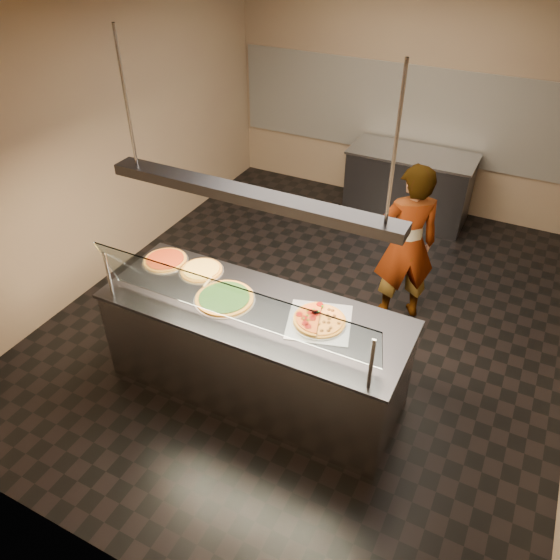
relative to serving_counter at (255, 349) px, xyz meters
The scene contains 20 objects.
ground 1.27m from the serving_counter, 86.45° to the left, with size 5.00×6.00×0.02m, color black.
ceiling 2.80m from the serving_counter, 86.45° to the left, with size 5.00×6.00×0.02m, color silver.
wall_back 4.31m from the serving_counter, 89.00° to the left, with size 5.00×0.02×3.00m, color #957F60.
wall_front 2.11m from the serving_counter, 87.72° to the right, with size 5.00×0.02×3.00m, color #957F60.
wall_left 2.90m from the serving_counter, 154.24° to the left, with size 0.02×6.00×3.00m, color #957F60.
tile_band 4.24m from the serving_counter, 88.99° to the left, with size 4.90×0.02×1.20m, color silver.
serving_counter is the anchor object (origin of this frame).
sneeze_guard 0.83m from the serving_counter, 90.00° to the right, with size 2.36×0.18×0.54m.
perforated_tray 0.73m from the serving_counter, ahead, with size 0.62×0.62×0.01m.
half_pizza_pepperoni 0.68m from the serving_counter, ahead, with size 0.31×0.45×0.05m.
half_pizza_sausage 0.82m from the serving_counter, ahead, with size 0.31×0.45×0.04m.
pizza_spinach 0.55m from the serving_counter, behind, with size 0.52×0.52×0.03m.
pizza_cheese 0.86m from the serving_counter, 159.85° to the left, with size 0.40×0.40×0.03m.
pizza_tomato 1.18m from the serving_counter, 167.60° to the left, with size 0.42×0.42×0.03m.
pizza_spatula 0.68m from the serving_counter, behind, with size 0.19×0.23×0.02m.
prep_table 3.74m from the serving_counter, 85.55° to the left, with size 1.63×0.74×0.93m.
worker 1.86m from the serving_counter, 63.22° to the left, with size 0.63×0.41×1.72m, color #24212C.
heat_lamp_housing 1.48m from the serving_counter, ahead, with size 2.30×0.18×0.08m, color #37373C.
lamp_rod_left 2.26m from the serving_counter, behind, with size 0.02×0.02×1.01m, color #B7B7BC.
lamp_rod_right 2.26m from the serving_counter, ahead, with size 0.02×0.02×1.01m, color #B7B7BC.
Camera 1 is at (1.70, -4.18, 3.74)m, focal length 35.00 mm.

